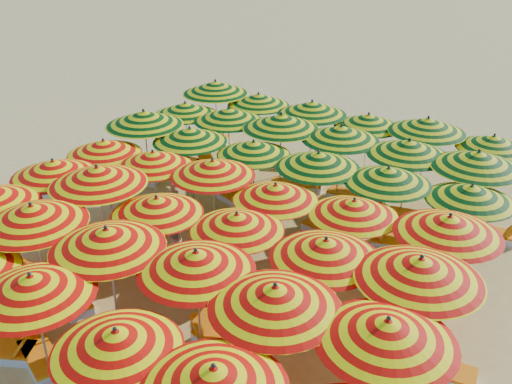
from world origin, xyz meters
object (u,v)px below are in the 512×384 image
(umbrella_39, at_px, (368,120))
(lounger_21, at_px, (355,197))
(umbrella_17, at_px, (420,269))
(umbrella_38, at_px, (312,108))
(umbrella_23, at_px, (449,225))
(umbrella_8, at_px, (107,238))
(lounger_14, at_px, (135,179))
(lounger_23, at_px, (487,233))
(lounger_1, at_px, (38,352))
(lounger_5, at_px, (224,348))
(umbrella_28, at_px, (388,176))
(lounger_20, at_px, (298,185))
(lounger_24, at_px, (208,139))
(umbrella_26, at_px, (254,148))
(umbrella_30, at_px, (185,109))
(umbrella_4, at_px, (214,379))
(umbrella_15, at_px, (237,222))
(lounger_17, at_px, (400,242))
(umbrella_20, at_px, (213,168))
(lounger_12, at_px, (366,281))
(lounger_22, at_px, (419,218))
(lounger_10, at_px, (295,321))
(umbrella_16, at_px, (326,249))
(lounger_18, at_px, (196,164))
(lounger_13, at_px, (414,297))
(lounger_26, at_px, (346,172))
(umbrella_34, at_px, (409,148))
(beachgoer_b, at_px, (173,239))
(lounger_7, at_px, (76,241))
(umbrella_13, at_px, (97,176))
(umbrella_21, at_px, (275,192))
(umbrella_12, at_px, (54,168))
(umbrella_22, at_px, (354,208))
(umbrella_35, at_px, (478,160))
(umbrella_10, at_px, (275,297))
(umbrella_18, at_px, (104,147))
(lounger_9, at_px, (181,280))
(lounger_27, at_px, (465,197))
(lounger_8, at_px, (125,252))
(umbrella_27, at_px, (318,160))
(lounger_19, at_px, (216,166))
(umbrella_25, at_px, (190,135))
(umbrella_11, at_px, (387,331))
(beachgoer_a, at_px, (174,202))
(lounger_15, at_px, (239,200))
(umbrella_40, at_px, (428,125))
(lounger_4, at_px, (69,295))
(umbrella_9, at_px, (196,261))
(umbrella_36, at_px, (215,87))

(umbrella_39, distance_m, lounger_21, 2.70)
(umbrella_17, relative_size, umbrella_38, 1.01)
(umbrella_23, bearing_deg, umbrella_8, -145.42)
(lounger_14, bearing_deg, lounger_23, -12.02)
(lounger_1, bearing_deg, lounger_5, -124.19)
(umbrella_28, xyz_separation_m, lounger_20, (-3.60, 2.10, -2.01))
(lounger_24, bearing_deg, umbrella_26, -63.12)
(umbrella_30, bearing_deg, umbrella_8, -64.20)
(umbrella_4, bearing_deg, lounger_24, 124.50)
(umbrella_23, xyz_separation_m, umbrella_28, (-2.03, 2.05, -0.08))
(umbrella_15, xyz_separation_m, lounger_17, (2.78, 4.14, -1.91))
(umbrella_20, height_order, umbrella_28, umbrella_20)
(lounger_12, bearing_deg, lounger_22, -70.51)
(lounger_10, xyz_separation_m, lounger_14, (-8.10, 4.09, 0.00))
(umbrella_38, relative_size, lounger_14, 1.75)
(umbrella_16, height_order, lounger_18, umbrella_16)
(lounger_13, height_order, lounger_26, same)
(umbrella_34, height_order, lounger_17, umbrella_34)
(lounger_12, xyz_separation_m, lounger_20, (-3.90, 4.13, 0.00))
(lounger_24, height_order, lounger_26, same)
(beachgoer_b, bearing_deg, lounger_7, -127.54)
(umbrella_13, height_order, umbrella_21, umbrella_13)
(umbrella_28, bearing_deg, umbrella_21, -135.95)
(umbrella_12, distance_m, lounger_23, 12.28)
(umbrella_22, distance_m, umbrella_35, 4.34)
(umbrella_10, bearing_deg, umbrella_18, 152.21)
(lounger_9, relative_size, lounger_20, 0.96)
(umbrella_21, xyz_separation_m, lounger_27, (3.71, 6.14, -1.90))
(umbrella_18, distance_m, lounger_26, 8.32)
(lounger_8, distance_m, lounger_18, 6.09)
(lounger_17, height_order, lounger_24, same)
(umbrella_27, height_order, lounger_17, umbrella_27)
(umbrella_8, bearing_deg, umbrella_4, -27.51)
(umbrella_28, xyz_separation_m, lounger_19, (-6.82, 2.06, -2.01))
(umbrella_25, height_order, beachgoer_b, umbrella_25)
(umbrella_8, xyz_separation_m, umbrella_11, (6.00, 0.11, -0.05))
(umbrella_13, height_order, lounger_27, umbrella_13)
(umbrella_10, relative_size, lounger_24, 1.76)
(beachgoer_a, bearing_deg, umbrella_35, 18.49)
(lounger_15, bearing_deg, umbrella_40, -120.60)
(umbrella_21, xyz_separation_m, lounger_18, (-5.34, 4.02, -1.90))
(umbrella_26, distance_m, lounger_7, 5.74)
(umbrella_21, relative_size, lounger_18, 1.32)
(umbrella_40, bearing_deg, lounger_21, -130.68)
(umbrella_15, bearing_deg, lounger_4, -147.88)
(lounger_14, bearing_deg, umbrella_9, -63.61)
(umbrella_34, height_order, lounger_12, umbrella_34)
(lounger_23, bearing_deg, umbrella_9, -122.70)
(umbrella_36, bearing_deg, lounger_13, -32.73)
(umbrella_15, bearing_deg, umbrella_11, -27.38)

